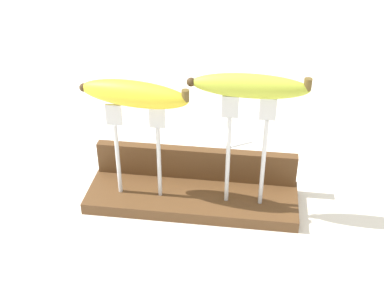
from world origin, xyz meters
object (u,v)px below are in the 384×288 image
(fork_stand_left, at_px, (137,143))
(fork_stand_right, at_px, (247,143))
(fork_fallen_near, at_px, (201,153))
(banana_raised_left, at_px, (134,94))
(banana_raised_right, at_px, (250,86))

(fork_stand_left, relative_size, fork_stand_right, 0.86)
(fork_stand_right, relative_size, fork_fallen_near, 1.18)
(fork_stand_left, height_order, banana_raised_left, banana_raised_left)
(fork_stand_right, relative_size, banana_raised_left, 1.07)
(banana_raised_left, relative_size, fork_fallen_near, 1.10)
(fork_stand_right, height_order, banana_raised_left, banana_raised_left)
(banana_raised_right, bearing_deg, fork_fallen_near, 118.80)
(fork_stand_right, distance_m, banana_raised_left, 0.19)
(fork_stand_left, distance_m, banana_raised_right, 0.21)
(banana_raised_left, bearing_deg, fork_stand_right, -0.00)
(banana_raised_left, xyz_separation_m, banana_raised_right, (0.18, -0.00, 0.02))
(banana_raised_right, distance_m, fork_fallen_near, 0.30)
(banana_raised_right, height_order, fork_fallen_near, banana_raised_right)
(fork_stand_right, bearing_deg, fork_fallen_near, 118.82)
(banana_raised_left, relative_size, banana_raised_right, 1.01)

